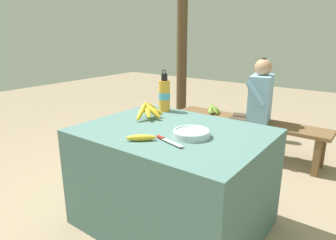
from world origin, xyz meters
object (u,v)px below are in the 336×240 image
object	(u,v)px
knife	(166,140)
banana_bunch_ripe	(149,110)
loose_banana_front	(141,138)
serving_bowl	(191,133)
wooden_bench	(248,125)
seated_vendor	(256,103)
banana_bunch_green	(213,109)
support_post_near	(182,36)
water_bottle	(164,95)

from	to	relation	value
knife	banana_bunch_ripe	bearing A→B (deg)	156.27
banana_bunch_ripe	loose_banana_front	xyz separation A→B (m)	(0.27, -0.39, -0.04)
serving_bowl	wooden_bench	distance (m)	1.61
serving_bowl	seated_vendor	world-z (taller)	seated_vendor
banana_bunch_ripe	banana_bunch_green	bearing A→B (deg)	98.64
support_post_near	seated_vendor	bearing A→B (deg)	-19.23
loose_banana_front	banana_bunch_green	distance (m)	1.86
serving_bowl	loose_banana_front	xyz separation A→B (m)	(-0.20, -0.24, -0.00)
seated_vendor	support_post_near	size ratio (longest dim) A/B	0.42
knife	wooden_bench	bearing A→B (deg)	110.90
loose_banana_front	banana_bunch_green	bearing A→B (deg)	105.06
wooden_bench	serving_bowl	bearing A→B (deg)	-80.88
banana_bunch_ripe	support_post_near	world-z (taller)	support_post_near
banana_bunch_ripe	knife	bearing A→B (deg)	-38.83
loose_banana_front	wooden_bench	distance (m)	1.82
banana_bunch_ripe	serving_bowl	bearing A→B (deg)	-18.57
banana_bunch_ripe	wooden_bench	bearing A→B (deg)	81.11
banana_bunch_ripe	banana_bunch_green	size ratio (longest dim) A/B	1.18
wooden_bench	support_post_near	bearing A→B (deg)	161.32
banana_bunch_ripe	banana_bunch_green	xyz separation A→B (m)	(-0.21, 1.39, -0.30)
water_bottle	loose_banana_front	size ratio (longest dim) A/B	2.09
serving_bowl	loose_banana_front	bearing A→B (deg)	-129.81
serving_bowl	loose_banana_front	distance (m)	0.31
wooden_bench	seated_vendor	distance (m)	0.28
banana_bunch_ripe	knife	size ratio (longest dim) A/B	1.31
seated_vendor	banana_bunch_green	distance (m)	0.53
banana_bunch_green	serving_bowl	bearing A→B (deg)	-66.35
loose_banana_front	knife	world-z (taller)	loose_banana_front
banana_bunch_ripe	banana_bunch_green	distance (m)	1.44
banana_bunch_green	support_post_near	distance (m)	1.14
serving_bowl	loose_banana_front	world-z (taller)	serving_bowl
loose_banana_front	banana_bunch_green	xyz separation A→B (m)	(-0.48, 1.78, -0.26)
seated_vendor	banana_bunch_green	world-z (taller)	seated_vendor
knife	wooden_bench	world-z (taller)	knife
wooden_bench	support_post_near	size ratio (longest dim) A/B	0.67
wooden_bench	banana_bunch_green	world-z (taller)	banana_bunch_green
water_bottle	knife	world-z (taller)	water_bottle
loose_banana_front	seated_vendor	xyz separation A→B (m)	(0.03, 1.74, -0.11)
knife	support_post_near	size ratio (longest dim) A/B	0.09
seated_vendor	banana_bunch_ripe	bearing A→B (deg)	66.33
water_bottle	wooden_bench	xyz separation A→B (m)	(0.26, 1.15, -0.49)
banana_bunch_ripe	support_post_near	bearing A→B (deg)	117.37
wooden_bench	banana_bunch_green	xyz separation A→B (m)	(-0.43, -0.00, 0.12)
knife	banana_bunch_green	world-z (taller)	knife
seated_vendor	loose_banana_front	bearing A→B (deg)	77.83
loose_banana_front	support_post_near	xyz separation A→B (m)	(-1.19, 2.17, 0.54)
banana_bunch_ripe	seated_vendor	size ratio (longest dim) A/B	0.27
serving_bowl	seated_vendor	xyz separation A→B (m)	(-0.17, 1.51, -0.12)
banana_bunch_ripe	serving_bowl	world-z (taller)	banana_bunch_ripe
banana_bunch_ripe	serving_bowl	size ratio (longest dim) A/B	1.28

